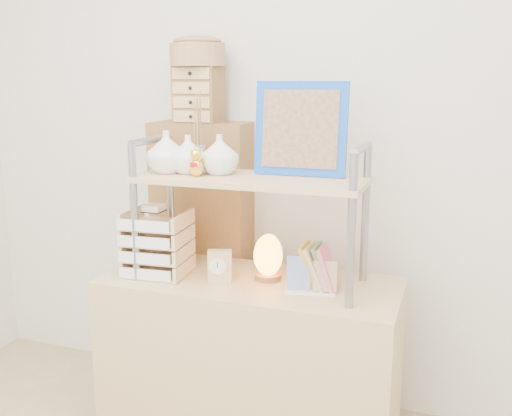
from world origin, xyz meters
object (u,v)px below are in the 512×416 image
(desk, at_px, (250,365))
(letter_tray, at_px, (156,246))
(cabinet, at_px, (204,261))
(salt_lamp, at_px, (268,256))

(desk, distance_m, letter_tray, 0.63)
(desk, distance_m, cabinet, 0.61)
(desk, xyz_separation_m, letter_tray, (-0.39, -0.06, 0.49))
(cabinet, distance_m, salt_lamp, 0.58)
(letter_tray, height_order, salt_lamp, letter_tray)
(desk, bearing_deg, cabinet, 135.56)
(letter_tray, distance_m, salt_lamp, 0.47)
(letter_tray, bearing_deg, desk, 8.65)
(letter_tray, relative_size, salt_lamp, 1.56)
(desk, height_order, salt_lamp, salt_lamp)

